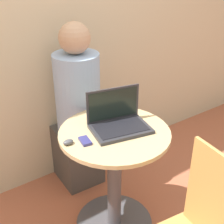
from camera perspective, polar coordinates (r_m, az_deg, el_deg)
ground_plane at (r=2.28m, az=0.40°, el=-19.60°), size 12.00×12.00×0.00m
back_wall at (r=2.25m, az=-11.51°, el=17.56°), size 7.00×0.05×2.60m
round_table at (r=1.97m, az=0.44°, el=-10.56°), size 0.65×0.65×0.74m
laptop at (r=1.82m, az=1.12°, el=-1.59°), size 0.37×0.29×0.22m
cell_phone at (r=1.71m, az=-4.90°, el=-5.34°), size 0.06×0.09×0.02m
computer_mouse at (r=1.70m, az=-8.02°, el=-5.48°), size 0.06×0.04×0.03m
person_seated at (r=2.34m, az=-6.58°, el=-1.47°), size 0.32×0.50×1.27m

